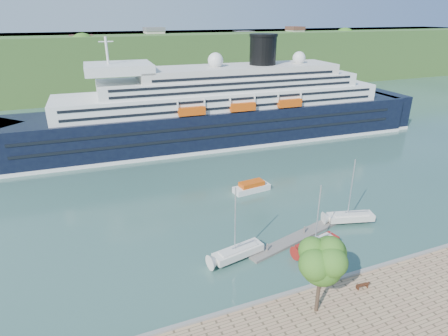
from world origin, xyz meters
TOP-DOWN VIEW (x-y plane):
  - ground at (0.00, 0.00)m, footprint 400.00×400.00m
  - far_hillside at (0.00, 145.00)m, footprint 400.00×50.00m
  - quay_coping at (0.00, -0.20)m, footprint 220.00×0.50m
  - cruise_ship at (7.78, 59.45)m, footprint 122.10×23.38m
  - park_bench at (3.01, -2.59)m, footprint 1.63×0.75m
  - promenade_tree at (-4.29, -3.61)m, footprint 6.11×6.11m
  - floating_pontoon at (2.09, 10.81)m, footprint 17.48×6.56m
  - sailboat_white_near at (-7.92, 9.68)m, footprint 8.55×3.83m
  - sailboat_red at (3.51, 7.29)m, footprint 8.01×3.58m
  - sailboat_white_far at (13.05, 11.71)m, footprint 8.55×4.40m
  - tender_launch at (3.25, 28.44)m, footprint 7.51×3.22m

SIDE VIEW (x-z plane):
  - ground at x=0.00m, z-range 0.00..0.00m
  - floating_pontoon at x=2.09m, z-range 0.00..0.39m
  - tender_launch at x=3.25m, z-range 0.00..2.02m
  - quay_coping at x=0.00m, z-range 1.00..1.30m
  - park_bench at x=3.01m, z-range 1.00..2.02m
  - sailboat_red at x=3.51m, z-range 0.00..10.00m
  - sailboat_white_far at x=13.05m, z-range 0.00..10.64m
  - sailboat_white_near at x=-7.92m, z-range 0.00..10.67m
  - promenade_tree at x=-4.29m, z-range 1.00..11.12m
  - far_hillside at x=0.00m, z-range 0.00..24.00m
  - cruise_ship at x=7.78m, z-range 0.00..27.26m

